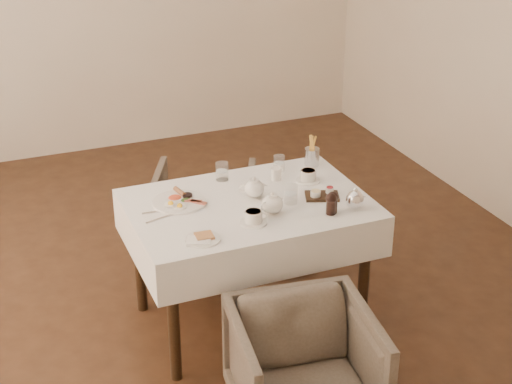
{
  "coord_description": "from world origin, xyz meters",
  "views": [
    {
      "loc": [
        -1.28,
        -3.89,
        2.63
      ],
      "look_at": [
        0.14,
        -0.42,
        0.82
      ],
      "focal_mm": 55.0,
      "sensor_mm": 36.0,
      "label": 1
    }
  ],
  "objects": [
    {
      "name": "condiment_board",
      "position": [
        0.5,
        -0.5,
        0.77
      ],
      "size": [
        0.21,
        0.18,
        0.05
      ],
      "rotation": [
        0.0,
        0.0,
        -0.36
      ],
      "color": "black",
      "rests_on": "table"
    },
    {
      "name": "glass_left",
      "position": [
        0.08,
        -0.07,
        0.81
      ],
      "size": [
        0.07,
        0.07,
        0.1
      ],
      "primitive_type": "cylinder",
      "rotation": [
        0.0,
        0.0,
        0.02
      ],
      "color": "silver",
      "rests_on": "table"
    },
    {
      "name": "fries_cup",
      "position": [
        0.64,
        -0.08,
        0.84
      ],
      "size": [
        0.09,
        0.09,
        0.19
      ],
      "rotation": [
        0.0,
        0.0,
        -0.2
      ],
      "color": "silver",
      "rests_on": "table"
    },
    {
      "name": "cutlery_knife",
      "position": [
        -0.37,
        -0.4,
        0.76
      ],
      "size": [
        0.19,
        0.07,
        0.0
      ],
      "primitive_type": "cube",
      "rotation": [
        0.0,
        0.0,
        1.85
      ],
      "color": "silver",
      "rests_on": "table"
    },
    {
      "name": "table",
      "position": [
        0.11,
        -0.4,
        0.64
      ],
      "size": [
        1.28,
        0.88,
        0.75
      ],
      "color": "black",
      "rests_on": "ground"
    },
    {
      "name": "glass_right",
      "position": [
        0.43,
        -0.08,
        0.8
      ],
      "size": [
        0.08,
        0.08,
        0.09
      ],
      "primitive_type": "cylinder",
      "rotation": [
        0.0,
        0.0,
        -0.17
      ],
      "color": "silver",
      "rests_on": "table"
    },
    {
      "name": "cutlery_fork",
      "position": [
        -0.35,
        -0.33,
        0.76
      ],
      "size": [
        0.21,
        0.03,
        0.0
      ],
      "primitive_type": "cube",
      "rotation": [
        0.0,
        0.0,
        1.49
      ],
      "color": "silver",
      "rests_on": "table"
    },
    {
      "name": "armchair_far",
      "position": [
        0.12,
        0.39,
        0.3
      ],
      "size": [
        0.85,
        0.86,
        0.6
      ],
      "primitive_type": "imported",
      "rotation": [
        0.0,
        0.0,
        2.71
      ],
      "color": "#4C4438",
      "rests_on": "ground"
    },
    {
      "name": "pepper_mill_left",
      "position": [
        0.46,
        -0.69,
        0.82
      ],
      "size": [
        0.06,
        0.06,
        0.12
      ],
      "primitive_type": null,
      "rotation": [
        0.0,
        0.0,
        -0.0
      ],
      "color": "black",
      "rests_on": "table"
    },
    {
      "name": "creamer",
      "position": [
        0.36,
        -0.19,
        0.79
      ],
      "size": [
        0.06,
        0.06,
        0.07
      ],
      "primitive_type": "cylinder",
      "rotation": [
        0.0,
        0.0,
        -0.02
      ],
      "color": "white",
      "rests_on": "table"
    },
    {
      "name": "teacup_near",
      "position": [
        0.05,
        -0.63,
        0.79
      ],
      "size": [
        0.14,
        0.14,
        0.07
      ],
      "rotation": [
        0.0,
        0.0,
        -0.38
      ],
      "color": "white",
      "rests_on": "table"
    },
    {
      "name": "teapot_front",
      "position": [
        0.18,
        -0.57,
        0.82
      ],
      "size": [
        0.19,
        0.16,
        0.12
      ],
      "primitive_type": null,
      "rotation": [
        0.0,
        0.0,
        0.34
      ],
      "color": "white",
      "rests_on": "table"
    },
    {
      "name": "side_plate",
      "position": [
        -0.25,
        -0.7,
        0.76
      ],
      "size": [
        0.19,
        0.17,
        0.02
      ],
      "rotation": [
        0.0,
        0.0,
        -0.28
      ],
      "color": "white",
      "rests_on": "table"
    },
    {
      "name": "silver_pot",
      "position": [
        0.6,
        -0.68,
        0.82
      ],
      "size": [
        0.14,
        0.13,
        0.12
      ],
      "primitive_type": null,
      "rotation": [
        0.0,
        0.0,
        0.42
      ],
      "color": "white",
      "rests_on": "table"
    },
    {
      "name": "breakfast_plate",
      "position": [
        -0.23,
        -0.26,
        0.77
      ],
      "size": [
        0.29,
        0.29,
        0.04
      ],
      "rotation": [
        0.0,
        0.0,
        -0.23
      ],
      "color": "white",
      "rests_on": "table"
    },
    {
      "name": "teacup_far",
      "position": [
        0.52,
        -0.28,
        0.79
      ],
      "size": [
        0.14,
        0.14,
        0.07
      ],
      "rotation": [
        0.0,
        0.0,
        0.42
      ],
      "color": "white",
      "rests_on": "table"
    },
    {
      "name": "teapot_centre",
      "position": [
        0.16,
        -0.35,
        0.82
      ],
      "size": [
        0.17,
        0.15,
        0.12
      ],
      "primitive_type": null,
      "rotation": [
        0.0,
        0.0,
        -0.21
      ],
      "color": "white",
      "rests_on": "table"
    },
    {
      "name": "glass_mid",
      "position": [
        0.32,
        -0.49,
        0.81
      ],
      "size": [
        0.09,
        0.09,
        0.1
      ],
      "primitive_type": "cylinder",
      "rotation": [
        0.0,
        0.0,
        -0.25
      ],
      "color": "silver",
      "rests_on": "table"
    },
    {
      "name": "armchair_near",
      "position": [
        0.04,
        -1.28,
        0.3
      ],
      "size": [
        0.73,
        0.74,
        0.6
      ],
      "primitive_type": "imported",
      "rotation": [
        0.0,
        0.0,
        -0.14
      ],
      "color": "#4C4438",
      "rests_on": "ground"
    },
    {
      "name": "pepper_mill_right",
      "position": [
        0.47,
        -0.68,
        0.81
      ],
      "size": [
        0.08,
        0.08,
        0.12
      ],
      "primitive_type": null,
      "rotation": [
        0.0,
        0.0,
        -0.39
      ],
      "color": "black",
      "rests_on": "table"
    }
  ]
}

